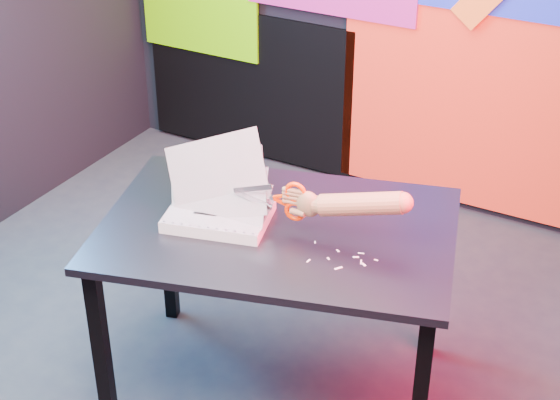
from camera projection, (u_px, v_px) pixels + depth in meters
The scene contains 7 objects.
room at pixel (214, 29), 2.98m from camera, with size 3.01×3.01×2.71m.
backdrop at pixel (386, 22), 4.26m from camera, with size 2.88×0.05×2.08m.
work_table at pixel (278, 247), 3.04m from camera, with size 1.41×1.13×0.75m.
printout_stack at pixel (219, 213), 3.01m from camera, with size 0.44×0.34×0.34m.
scissors at pixel (290, 201), 2.89m from camera, with size 0.26×0.05×0.15m.
hand_forearm at pixel (352, 204), 2.81m from camera, with size 0.43×0.12×0.15m.
paper_clippings at pixel (347, 260), 2.81m from camera, with size 0.24×0.14×0.00m.
Camera 1 is at (1.59, -2.41, 2.34)m, focal length 55.00 mm.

